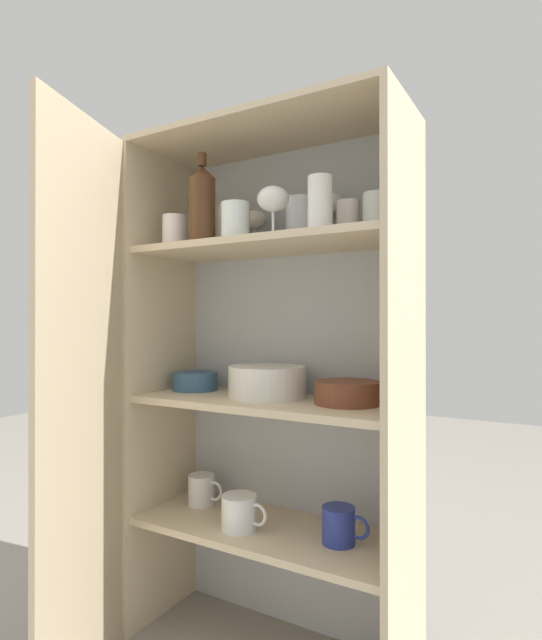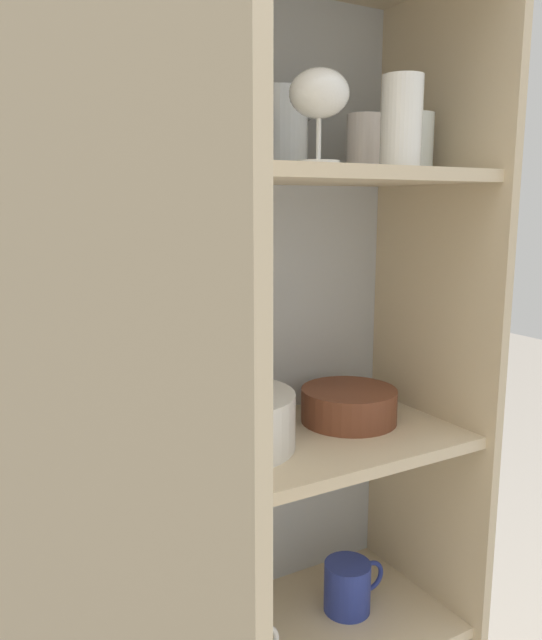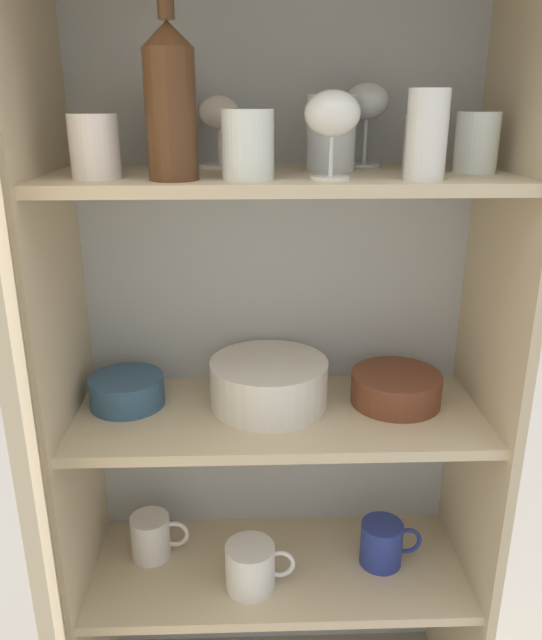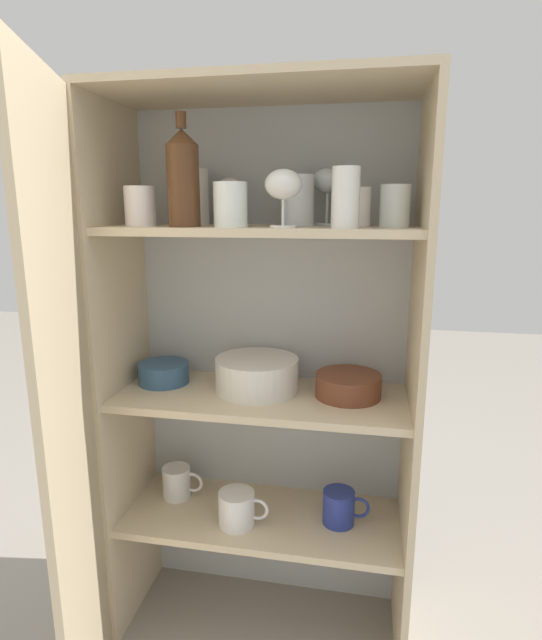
# 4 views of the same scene
# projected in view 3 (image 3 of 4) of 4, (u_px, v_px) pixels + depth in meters

# --- Properties ---
(cupboard_back_panel) EXTENTS (0.80, 0.02, 1.46)m
(cupboard_back_panel) POSITION_uv_depth(u_px,v_px,m) (276.00, 368.00, 1.33)
(cupboard_back_panel) COLOR #B2B7BC
(cupboard_back_panel) RESTS_ON ground_plane
(cupboard_side_left) EXTENTS (0.02, 0.34, 1.46)m
(cupboard_side_left) POSITION_uv_depth(u_px,v_px,m) (70.00, 406.00, 1.16)
(cupboard_side_left) COLOR #CCB793
(cupboard_side_left) RESTS_ON ground_plane
(cupboard_side_right) EXTENTS (0.02, 0.34, 1.46)m
(cupboard_side_right) POSITION_uv_depth(u_px,v_px,m) (484.00, 400.00, 1.19)
(cupboard_side_right) COLOR #CCB793
(cupboard_side_right) RESTS_ON ground_plane
(shelf_board_lower) EXTENTS (0.76, 0.30, 0.02)m
(shelf_board_lower) POSITION_uv_depth(u_px,v_px,m) (278.00, 569.00, 1.30)
(shelf_board_lower) COLOR beige
(shelf_board_middle) EXTENTS (0.76, 0.30, 0.02)m
(shelf_board_middle) POSITION_uv_depth(u_px,v_px,m) (279.00, 416.00, 1.18)
(shelf_board_middle) COLOR beige
(shelf_board_upper) EXTENTS (0.76, 0.30, 0.02)m
(shelf_board_upper) POSITION_uv_depth(u_px,v_px,m) (280.00, 179.00, 1.03)
(shelf_board_upper) COLOR beige
(cupboard_door) EXTENTS (0.15, 0.38, 1.46)m
(cupboard_door) POSITION_uv_depth(u_px,v_px,m) (41.00, 531.00, 0.83)
(cupboard_door) COLOR tan
(cupboard_door) RESTS_ON ground_plane
(tumbler_glass_0) EXTENTS (0.08, 0.08, 0.10)m
(tumbler_glass_0) POSITION_uv_depth(u_px,v_px,m) (95.00, 146.00, 0.94)
(tumbler_glass_0) COLOR silver
(tumbler_glass_0) RESTS_ON shelf_board_upper
(tumbler_glass_1) EXTENTS (0.08, 0.08, 0.10)m
(tumbler_glass_1) POSITION_uv_depth(u_px,v_px,m) (248.00, 145.00, 0.93)
(tumbler_glass_1) COLOR white
(tumbler_glass_1) RESTS_ON shelf_board_upper
(tumbler_glass_2) EXTENTS (0.07, 0.07, 0.14)m
(tumbler_glass_2) POSITION_uv_depth(u_px,v_px,m) (166.00, 125.00, 1.08)
(tumbler_glass_2) COLOR white
(tumbler_glass_2) RESTS_ON shelf_board_upper
(tumbler_glass_3) EXTENTS (0.06, 0.06, 0.13)m
(tumbler_glass_3) POSITION_uv_depth(u_px,v_px,m) (427.00, 135.00, 0.92)
(tumbler_glass_3) COLOR white
(tumbler_glass_3) RESTS_ON shelf_board_upper
(tumbler_glass_4) EXTENTS (0.07, 0.07, 0.10)m
(tumbler_glass_4) POSITION_uv_depth(u_px,v_px,m) (477.00, 142.00, 1.02)
(tumbler_glass_4) COLOR white
(tumbler_glass_4) RESTS_ON shelf_board_upper
(tumbler_glass_5) EXTENTS (0.08, 0.08, 0.12)m
(tumbler_glass_5) POSITION_uv_depth(u_px,v_px,m) (331.00, 133.00, 1.04)
(tumbler_glass_5) COLOR white
(tumbler_glass_5) RESTS_ON shelf_board_upper
(tumbler_glass_6) EXTENTS (0.06, 0.06, 0.09)m
(tumbler_glass_6) POSITION_uv_depth(u_px,v_px,m) (422.00, 143.00, 1.04)
(tumbler_glass_6) COLOR silver
(tumbler_glass_6) RESTS_ON shelf_board_upper
(wine_glass_0) EXTENTS (0.08, 0.08, 0.13)m
(wine_glass_0) POSITION_uv_depth(u_px,v_px,m) (332.00, 117.00, 0.91)
(wine_glass_0) COLOR white
(wine_glass_0) RESTS_ON shelf_board_upper
(wine_glass_1) EXTENTS (0.08, 0.08, 0.12)m
(wine_glass_1) POSITION_uv_depth(u_px,v_px,m) (219.00, 118.00, 1.09)
(wine_glass_1) COLOR silver
(wine_glass_1) RESTS_ON shelf_board_upper
(wine_glass_2) EXTENTS (0.08, 0.08, 0.14)m
(wine_glass_2) POSITION_uv_depth(u_px,v_px,m) (367.00, 105.00, 1.09)
(wine_glass_2) COLOR white
(wine_glass_2) RESTS_ON shelf_board_upper
(wine_bottle) EXTENTS (0.08, 0.08, 0.26)m
(wine_bottle) POSITION_uv_depth(u_px,v_px,m) (171.00, 101.00, 0.91)
(wine_bottle) COLOR #4C2D19
(wine_bottle) RESTS_ON shelf_board_upper
(plate_stack_white) EXTENTS (0.22, 0.22, 0.09)m
(plate_stack_white) POSITION_uv_depth(u_px,v_px,m) (269.00, 383.00, 1.19)
(plate_stack_white) COLOR silver
(plate_stack_white) RESTS_ON shelf_board_middle
(mixing_bowl_large) EXTENTS (0.17, 0.17, 0.06)m
(mixing_bowl_large) POSITION_uv_depth(u_px,v_px,m) (396.00, 387.00, 1.20)
(mixing_bowl_large) COLOR brown
(mixing_bowl_large) RESTS_ON shelf_board_middle
(serving_bowl_small) EXTENTS (0.14, 0.14, 0.06)m
(serving_bowl_small) POSITION_uv_depth(u_px,v_px,m) (127.00, 389.00, 1.19)
(serving_bowl_small) COLOR #33567A
(serving_bowl_small) RESTS_ON shelf_board_middle
(coffee_mug_primary) EXTENTS (0.13, 0.09, 0.09)m
(coffee_mug_primary) POSITION_uv_depth(u_px,v_px,m) (382.00, 543.00, 1.29)
(coffee_mug_primary) COLOR #283893
(coffee_mug_primary) RESTS_ON shelf_board_lower
(coffee_mug_extra_1) EXTENTS (0.14, 0.10, 0.10)m
(coffee_mug_extra_1) POSITION_uv_depth(u_px,v_px,m) (251.00, 566.00, 1.23)
(coffee_mug_extra_1) COLOR white
(coffee_mug_extra_1) RESTS_ON shelf_board_lower
(coffee_mug_extra_2) EXTENTS (0.12, 0.08, 0.09)m
(coffee_mug_extra_2) POSITION_uv_depth(u_px,v_px,m) (152.00, 536.00, 1.31)
(coffee_mug_extra_2) COLOR white
(coffee_mug_extra_2) RESTS_ON shelf_board_lower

